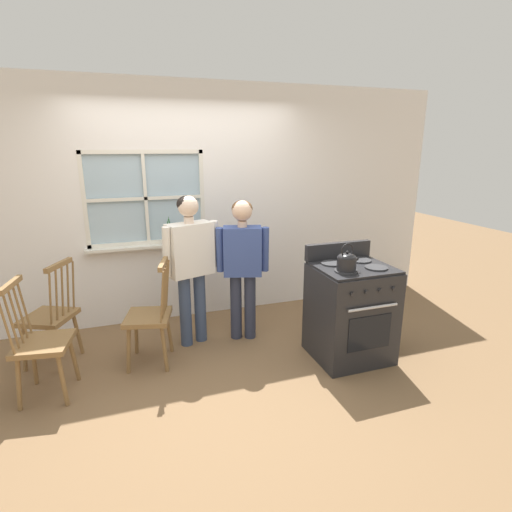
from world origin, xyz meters
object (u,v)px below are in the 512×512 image
object	(u,v)px
kettle	(347,261)
chair_by_window	(150,317)
chair_near_wall	(41,344)
potted_plant	(169,236)
person_elderly_left	(190,256)
stove	(350,311)
chair_center_cluster	(51,317)
person_teen_center	(243,257)

from	to	relation	value
kettle	chair_by_window	bearing A→B (deg)	159.24
chair_by_window	chair_near_wall	world-z (taller)	same
chair_by_window	potted_plant	world-z (taller)	potted_plant
person_elderly_left	stove	xyz separation A→B (m)	(1.38, -0.77, -0.47)
chair_center_cluster	stove	distance (m)	2.82
stove	kettle	distance (m)	0.59
chair_center_cluster	kettle	xyz separation A→B (m)	(2.55, -0.93, 0.56)
potted_plant	person_elderly_left	bearing A→B (deg)	-79.49
stove	potted_plant	size ratio (longest dim) A/B	3.29
chair_by_window	stove	size ratio (longest dim) A/B	0.92
chair_by_window	person_teen_center	size ratio (longest dim) A/B	0.68
person_teen_center	chair_by_window	bearing A→B (deg)	-151.27
person_elderly_left	kettle	size ratio (longest dim) A/B	6.25
person_teen_center	potted_plant	xyz separation A→B (m)	(-0.65, 0.72, 0.12)
person_elderly_left	chair_near_wall	bearing A→B (deg)	-177.01
chair_center_cluster	person_teen_center	world-z (taller)	person_teen_center
person_teen_center	stove	bearing A→B (deg)	-22.88
chair_center_cluster	potted_plant	bearing A→B (deg)	143.65
chair_near_wall	chair_center_cluster	bearing A→B (deg)	8.49
kettle	potted_plant	bearing A→B (deg)	130.78
stove	kettle	bearing A→B (deg)	-140.04
chair_center_cluster	person_teen_center	xyz separation A→B (m)	(1.84, -0.09, 0.44)
chair_near_wall	stove	size ratio (longest dim) A/B	0.92
chair_by_window	person_elderly_left	distance (m)	0.71
chair_center_cluster	chair_near_wall	bearing A→B (deg)	25.09
chair_near_wall	chair_center_cluster	xyz separation A→B (m)	(0.00, 0.54, 0.00)
person_teen_center	stove	xyz separation A→B (m)	(0.86, -0.71, -0.43)
person_elderly_left	kettle	bearing A→B (deg)	-54.89
person_elderly_left	potted_plant	xyz separation A→B (m)	(-0.12, 0.66, 0.08)
chair_center_cluster	kettle	bearing A→B (deg)	95.55
chair_by_window	person_elderly_left	xyz separation A→B (m)	(0.44, 0.27, 0.48)
chair_by_window	potted_plant	xyz separation A→B (m)	(0.32, 0.93, 0.56)
chair_near_wall	potted_plant	size ratio (longest dim) A/B	3.04
chair_near_wall	person_elderly_left	world-z (taller)	person_elderly_left
stove	potted_plant	xyz separation A→B (m)	(-1.51, 1.43, 0.55)
chair_center_cluster	kettle	distance (m)	2.77
chair_near_wall	kettle	size ratio (longest dim) A/B	4.06
chair_near_wall	person_teen_center	distance (m)	1.95
chair_by_window	potted_plant	bearing A→B (deg)	175.35
person_elderly_left	kettle	xyz separation A→B (m)	(1.23, -0.90, 0.08)
stove	chair_center_cluster	bearing A→B (deg)	163.62
stove	person_elderly_left	bearing A→B (deg)	150.84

